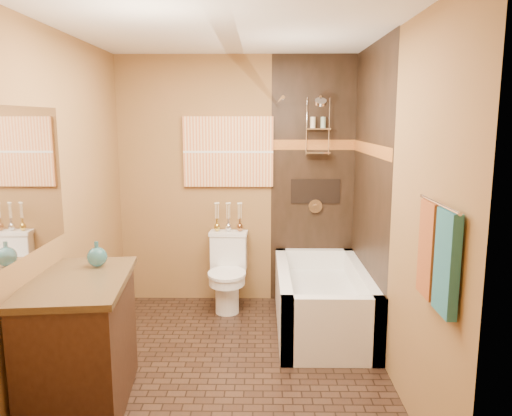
{
  "coord_description": "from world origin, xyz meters",
  "views": [
    {
      "loc": [
        0.26,
        -3.54,
        1.87
      ],
      "look_at": [
        0.21,
        0.4,
        1.17
      ],
      "focal_mm": 35.0,
      "sensor_mm": 36.0,
      "label": 1
    }
  ],
  "objects_px": {
    "toilet": "(228,272)",
    "vanity": "(81,342)",
    "sunset_painting": "(228,152)",
    "bathtub": "(322,305)"
  },
  "relations": [
    {
      "from": "toilet",
      "to": "vanity",
      "type": "xyz_separation_m",
      "value": [
        -0.84,
        -1.72,
        0.06
      ]
    },
    {
      "from": "toilet",
      "to": "sunset_painting",
      "type": "bearing_deg",
      "value": 93.6
    },
    {
      "from": "sunset_painting",
      "to": "bathtub",
      "type": "bearing_deg",
      "value": -39.4
    },
    {
      "from": "bathtub",
      "to": "toilet",
      "type": "distance_m",
      "value": 1.01
    },
    {
      "from": "vanity",
      "to": "sunset_painting",
      "type": "bearing_deg",
      "value": 60.86
    },
    {
      "from": "vanity",
      "to": "toilet",
      "type": "bearing_deg",
      "value": 57.89
    },
    {
      "from": "sunset_painting",
      "to": "toilet",
      "type": "relative_size",
      "value": 1.2
    },
    {
      "from": "bathtub",
      "to": "vanity",
      "type": "distance_m",
      "value": 2.14
    },
    {
      "from": "sunset_painting",
      "to": "toilet",
      "type": "bearing_deg",
      "value": -90.0
    },
    {
      "from": "sunset_painting",
      "to": "bathtub",
      "type": "xyz_separation_m",
      "value": [
        0.88,
        -0.73,
        -1.33
      ]
    }
  ]
}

